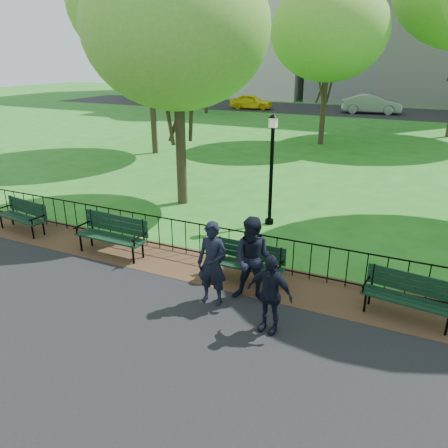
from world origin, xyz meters
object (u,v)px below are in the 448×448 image
at_px(person_right, 269,294).
at_px(taxi, 251,102).
at_px(park_bench_left_b, 23,213).
at_px(lamppost, 271,166).
at_px(person_left, 212,264).
at_px(tree_near_w, 176,29).
at_px(tree_far_c, 329,30).
at_px(tree_mid_w, 147,2).
at_px(sedan_silver, 371,104).
at_px(park_bench_left_a, 113,231).
at_px(park_bench_right_a, 410,292).
at_px(park_bench_main, 235,256).
at_px(tree_far_w, 205,39).
at_px(person_mid, 254,260).

xyz_separation_m(person_right, taxi, (-13.53, 32.73, -0.07)).
height_order(park_bench_left_b, lamppost, lamppost).
bearing_deg(person_right, person_left, 168.84).
relative_size(person_right, taxi, 0.38).
bearing_deg(person_left, person_right, -20.04).
xyz_separation_m(tree_near_w, tree_far_c, (1.74, 12.56, 0.46)).
xyz_separation_m(tree_mid_w, sedan_silver, (7.77, 21.71, -6.19)).
bearing_deg(taxi, park_bench_left_b, -176.87).
xyz_separation_m(tree_near_w, sedan_silver, (2.32, 28.21, -4.65)).
height_order(park_bench_left_a, tree_far_c, tree_far_c).
bearing_deg(person_right, sedan_silver, 101.38).
bearing_deg(tree_near_w, park_bench_right_a, -29.58).
relative_size(park_bench_main, tree_mid_w, 0.17).
distance_m(tree_mid_w, person_right, 17.43).
relative_size(tree_far_w, person_left, 4.96).
height_order(park_bench_right_a, tree_mid_w, tree_mid_w).
xyz_separation_m(tree_far_c, sedan_silver, (0.58, 15.65, -5.12)).
relative_size(park_bench_left_a, sedan_silver, 0.39).
bearing_deg(lamppost, person_right, -70.49).
xyz_separation_m(park_bench_left_b, tree_far_w, (-8.01, 26.66, 5.42)).
height_order(park_bench_main, tree_near_w, tree_near_w).
bearing_deg(park_bench_main, tree_mid_w, 130.85).
height_order(tree_near_w, sedan_silver, tree_near_w).
relative_size(park_bench_main, park_bench_right_a, 0.97).
xyz_separation_m(tree_mid_w, taxi, (-2.87, 20.44, -6.33)).
bearing_deg(park_bench_main, park_bench_left_a, -179.64).
xyz_separation_m(tree_far_w, person_left, (14.64, -27.84, -5.10)).
height_order(tree_far_w, sedan_silver, tree_far_w).
bearing_deg(tree_mid_w, person_mid, -48.80).
height_order(tree_near_w, tree_far_w, tree_far_w).
height_order(tree_mid_w, sedan_silver, tree_mid_w).
bearing_deg(park_bench_main, tree_near_w, 132.16).
bearing_deg(person_mid, lamppost, 95.60).
xyz_separation_m(park_bench_left_b, person_right, (7.99, -1.62, 0.21)).
bearing_deg(person_mid, tree_mid_w, 121.46).
distance_m(park_bench_right_a, person_left, 3.81).
bearing_deg(person_mid, park_bench_left_b, 164.36).
distance_m(park_bench_main, park_bench_left_a, 3.36).
xyz_separation_m(lamppost, sedan_silver, (-1.06, 28.84, -0.94)).
distance_m(tree_near_w, person_right, 9.10).
bearing_deg(park_bench_main, lamppost, 97.76).
bearing_deg(tree_far_c, tree_mid_w, -139.89).
distance_m(tree_far_c, person_mid, 18.41).
distance_m(park_bench_left_b, person_right, 8.15).
xyz_separation_m(tree_mid_w, person_right, (10.66, -12.29, -6.26)).
bearing_deg(person_left, tree_near_w, 123.33).
relative_size(tree_mid_w, person_right, 6.72).
distance_m(tree_mid_w, tree_far_w, 16.88).
distance_m(park_bench_left_a, lamppost, 4.80).
distance_m(tree_far_c, person_left, 18.74).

